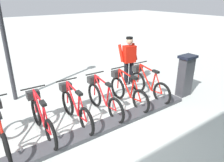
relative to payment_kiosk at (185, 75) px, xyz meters
name	(u,v)px	position (x,y,z in m)	size (l,w,h in m)	color
ground_plane	(96,131)	(-0.05, 3.25, -0.67)	(60.00, 60.00, 0.00)	silver
dock_rail_base	(96,130)	(-0.05, 3.25, -0.62)	(0.44, 5.67, 0.10)	#47474C
payment_kiosk	(185,75)	(0.00, 0.00, 0.00)	(0.36, 0.52, 1.28)	#38383D
bike_docked_0	(148,84)	(0.57, 1.01, -0.24)	(1.72, 0.54, 1.02)	black
bike_docked_1	(127,90)	(0.57, 1.82, -0.24)	(1.72, 0.54, 1.02)	black
bike_docked_2	(103,98)	(0.57, 2.64, -0.24)	(1.72, 0.54, 1.02)	black
bike_docked_3	(75,107)	(0.57, 3.45, -0.24)	(1.72, 0.54, 1.02)	black
bike_docked_4	(41,117)	(0.57, 4.26, -0.24)	(1.72, 0.54, 1.02)	black
bike_docked_5	(1,130)	(0.57, 5.07, -0.24)	(1.72, 0.54, 1.02)	black
worker_near_rack	(129,59)	(1.66, 0.85, 0.24)	(0.54, 0.67, 1.66)	white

